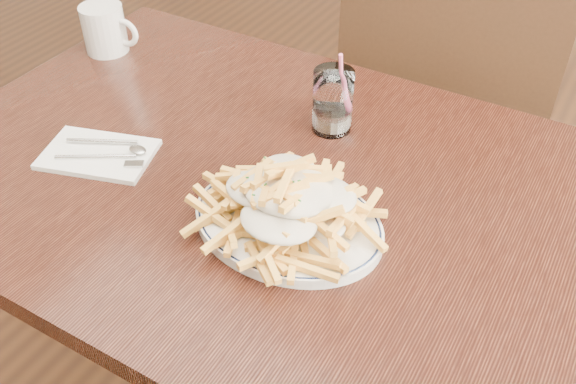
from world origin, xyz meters
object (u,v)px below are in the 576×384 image
Objects in this scene: coffee_mug at (105,29)px; water_glass at (333,105)px; chair_far at (447,87)px; table at (269,210)px; fries_plate at (288,222)px; loaded_fries at (288,196)px.

water_glass is at bearing -1.97° from coffee_mug.
chair_far is 0.55m from water_glass.
table is 3.69× the size of fries_plate.
loaded_fries is 0.67m from coffee_mug.
fries_plate reaches higher than table.
fries_plate is at bearing -90.18° from chair_far.
loaded_fries is 0.27m from water_glass.
coffee_mug is at bearing 155.13° from loaded_fries.
coffee_mug is (-0.61, 0.28, 0.04)m from fries_plate.
fries_plate is at bearing -24.87° from coffee_mug.
loaded_fries is at bearing 90.00° from fries_plate.
table is 4.27× the size of loaded_fries.
coffee_mug is at bearing -141.42° from chair_far.
chair_far is 6.66× the size of water_glass.
fries_plate is (0.09, -0.09, 0.09)m from table.
loaded_fries is (-0.00, -0.77, 0.22)m from chair_far.
chair_far is at bearing 89.82° from loaded_fries.
fries_plate is 1.16× the size of loaded_fries.
chair_far is at bearing 89.82° from fries_plate.
water_glass reaches higher than fries_plate.
loaded_fries is at bearing -24.87° from coffee_mug.
loaded_fries is 2.21× the size of coffee_mug.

